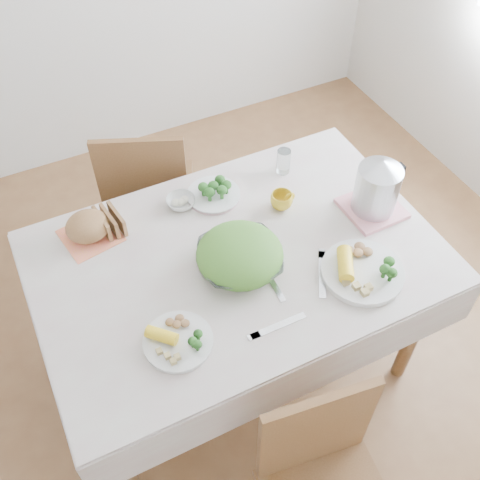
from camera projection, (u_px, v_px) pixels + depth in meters
name	position (u px, v px, depth m)	size (l,w,h in m)	color
floor	(238.00, 358.00, 2.67)	(3.60, 3.60, 0.00)	brown
dining_table	(238.00, 314.00, 2.39)	(1.40, 0.90, 0.75)	brown
tablecloth	(238.00, 257.00, 2.10)	(1.50, 1.00, 0.01)	beige
chair_far	(150.00, 189.00, 2.77)	(0.41, 0.41, 0.92)	brown
salad_bowl	(240.00, 260.00, 2.04)	(0.30, 0.30, 0.07)	white
dinner_plate_left	(178.00, 341.00, 1.84)	(0.23, 0.23, 0.02)	white
dinner_plate_right	(362.00, 272.00, 2.03)	(0.30, 0.30, 0.03)	white
broccoli_plate	(214.00, 195.00, 2.30)	(0.22, 0.22, 0.02)	beige
napkin	(90.00, 236.00, 2.16)	(0.20, 0.20, 0.00)	#F77E56
bread_loaf	(88.00, 226.00, 2.12)	(0.17, 0.16, 0.10)	brown
fruit_bowl	(181.00, 202.00, 2.26)	(0.12, 0.12, 0.04)	white
yellow_mug	(282.00, 201.00, 2.24)	(0.09, 0.09, 0.07)	gold
glass_tumbler	(284.00, 159.00, 2.36)	(0.06, 0.06, 0.11)	white
pink_tray	(372.00, 208.00, 2.25)	(0.22, 0.22, 0.02)	pink
electric_kettle	(377.00, 188.00, 2.17)	(0.17, 0.17, 0.24)	#B2B5BA
fork_left	(272.00, 282.00, 2.01)	(0.02, 0.18, 0.00)	silver
fork_right	(322.00, 274.00, 2.04)	(0.03, 0.22, 0.00)	silver
knife	(278.00, 326.00, 1.89)	(0.02, 0.21, 0.00)	silver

